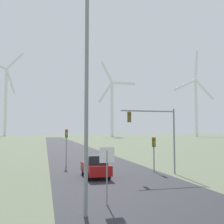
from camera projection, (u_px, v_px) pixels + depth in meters
road_surface at (73, 151)px, 51.29m from camera, size 10.00×240.00×0.01m
streetlamp at (87, 65)px, 12.13m from camera, size 3.11×0.32×11.07m
stop_sign_near at (107, 164)px, 13.61m from camera, size 0.81×0.07×2.95m
traffic_light_post_near_left at (66, 139)px, 28.37m from camera, size 0.28×0.34×3.98m
traffic_light_post_near_right at (154, 147)px, 24.49m from camera, size 0.28×0.34×3.21m
traffic_light_mast_overhead at (156, 127)px, 23.08m from camera, size 5.04×0.35×5.81m
car_approaching at (96, 166)px, 21.63m from camera, size 1.93×4.15×1.83m
wind_turbine_left at (6, 95)px, 202.14m from camera, size 29.60×16.29×68.02m
wind_turbine_center at (112, 103)px, 189.10m from camera, size 26.78×4.18×54.78m
wind_turbine_right at (196, 100)px, 192.95m from camera, size 38.91×10.18×64.63m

